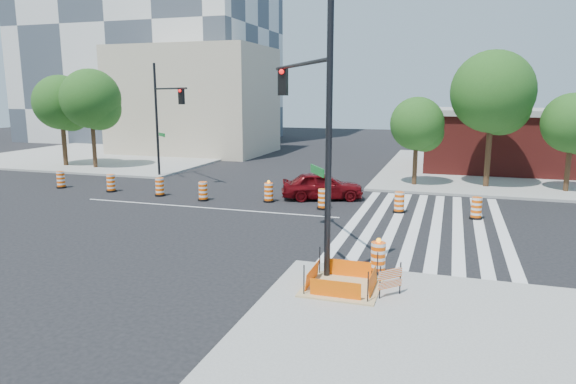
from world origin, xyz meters
name	(u,v)px	position (x,y,z in m)	size (l,w,h in m)	color
ground	(205,208)	(0.00, 0.00, 0.00)	(120.00, 120.00, 0.00)	black
sidewalk_ne	(538,172)	(18.00, 18.00, 0.07)	(22.00, 22.00, 0.15)	gray
sidewalk_nw	(120,154)	(-18.00, 18.00, 0.07)	(22.00, 22.00, 0.15)	gray
crosswalk_east	(426,224)	(10.95, 0.00, 0.01)	(6.75, 13.50, 0.01)	silver
lane_centerline	(205,208)	(0.00, 0.00, 0.01)	(14.00, 0.12, 0.01)	silver
excavation_pit	(342,285)	(9.00, -9.00, 0.22)	(2.20, 2.20, 0.90)	tan
brick_storefront	(541,141)	(18.00, 18.00, 2.32)	(16.50, 8.50, 4.60)	maroon
beige_midrise	(195,101)	(-12.00, 22.00, 5.00)	(14.00, 10.00, 10.00)	#BFAE92
red_coupe	(322,186)	(5.20, 3.92, 0.76)	(1.80, 4.47, 1.52)	#59070B
signal_pole_se	(311,111)	(7.40, -6.74, 5.20)	(3.59, 5.49, 8.49)	black
signal_pole_nw	(164,110)	(-6.28, 6.88, 4.66)	(4.49, 3.78, 7.59)	black
pit_drum	(378,258)	(9.82, -7.37, 0.62)	(0.58, 0.58, 1.14)	black
barricade	(390,279)	(10.42, -9.21, 0.67)	(0.59, 0.60, 0.94)	#FF5605
tree_north_a	(62,106)	(-17.13, 9.98, 4.78)	(4.19, 4.19, 7.13)	#382314
tree_north_b	(92,102)	(-14.13, 9.70, 5.07)	(4.44, 4.44, 7.55)	#382314
tree_north_c	(417,127)	(9.78, 9.46, 3.72)	(3.27, 3.26, 5.54)	#382314
tree_north_d	(493,96)	(14.02, 10.13, 5.56)	(4.87, 4.87, 8.27)	#382314
tree_north_e	(573,126)	(18.36, 9.90, 3.89)	(3.41, 3.41, 5.79)	#382314
median_drum_0	(61,180)	(-10.96, 2.32, 0.48)	(0.60, 0.60, 1.02)	black
median_drum_1	(111,184)	(-7.26, 2.23, 0.48)	(0.60, 0.60, 1.02)	black
median_drum_2	(160,188)	(-3.83, 2.01, 0.48)	(0.60, 0.60, 1.02)	black
median_drum_3	(203,192)	(-0.89, 1.60, 0.48)	(0.60, 0.60, 1.02)	black
median_drum_4	(269,193)	(2.63, 2.35, 0.49)	(0.60, 0.60, 1.18)	black
median_drum_5	(323,200)	(5.82, 1.54, 0.48)	(0.60, 0.60, 1.02)	black
median_drum_6	(399,203)	(9.56, 1.93, 0.48)	(0.60, 0.60, 1.02)	black
median_drum_7	(476,209)	(13.10, 1.70, 0.48)	(0.60, 0.60, 1.02)	black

